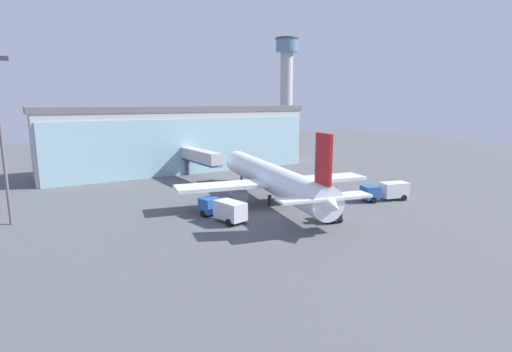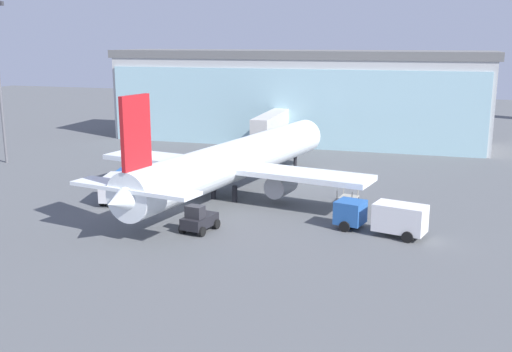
{
  "view_description": "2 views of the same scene",
  "coord_description": "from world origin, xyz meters",
  "views": [
    {
      "loc": [
        -27.87,
        -42.46,
        14.68
      ],
      "look_at": [
        -0.04,
        6.6,
        4.14
      ],
      "focal_mm": 28.0,
      "sensor_mm": 36.0,
      "label": 1
    },
    {
      "loc": [
        22.94,
        -48.17,
        15.38
      ],
      "look_at": [
        4.89,
        6.19,
        2.24
      ],
      "focal_mm": 42.0,
      "sensor_mm": 36.0,
      "label": 2
    }
  ],
  "objects": [
    {
      "name": "airplane",
      "position": [
        2.58,
        6.47,
        3.55
      ],
      "size": [
        28.86,
        37.71,
        11.29
      ],
      "rotation": [
        0.0,
        0.0,
        1.4
      ],
      "color": "white",
      "rests_on": "ground"
    },
    {
      "name": "terminal_building",
      "position": [
        0.0,
        40.45,
        6.87
      ],
      "size": [
        57.07,
        14.06,
        13.73
      ],
      "rotation": [
        0.0,
        0.0,
        0.02
      ],
      "color": "#B3B3B3",
      "rests_on": "ground"
    },
    {
      "name": "jet_bridge",
      "position": [
        -0.2,
        28.4,
        4.32
      ],
      "size": [
        3.13,
        14.69,
        5.68
      ],
      "rotation": [
        0.0,
        0.0,
        1.63
      ],
      "color": "beige",
      "rests_on": "ground"
    },
    {
      "name": "baggage_cart",
      "position": [
        13.86,
        6.93,
        0.5
      ],
      "size": [
        1.85,
        2.94,
        1.5
      ],
      "rotation": [
        0.0,
        0.0,
        4.62
      ],
      "color": "#9E998C",
      "rests_on": "ground"
    },
    {
      "name": "safety_cone_nose",
      "position": [
        4.5,
        -2.92,
        0.28
      ],
      "size": [
        0.36,
        0.36,
        0.55
      ],
      "primitive_type": "cone",
      "color": "orange",
      "rests_on": "ground"
    },
    {
      "name": "control_tower",
      "position": [
        50.1,
        73.92,
        21.33
      ],
      "size": [
        7.84,
        7.84,
        35.67
      ],
      "color": "#B0B0B0",
      "rests_on": "ground"
    },
    {
      "name": "ground",
      "position": [
        0.0,
        0.0,
        0.0
      ],
      "size": [
        240.0,
        240.0,
        0.0
      ],
      "primitive_type": "plane",
      "color": "#545659"
    },
    {
      "name": "catering_truck",
      "position": [
        -7.59,
        1.57,
        1.47
      ],
      "size": [
        3.9,
        7.61,
        2.65
      ],
      "rotation": [
        0.0,
        0.0,
        1.81
      ],
      "color": "#2659A5",
      "rests_on": "ground"
    },
    {
      "name": "safety_cone_wingtip",
      "position": [
        -11.09,
        5.97,
        0.28
      ],
      "size": [
        0.36,
        0.36,
        0.55
      ],
      "primitive_type": "cone",
      "color": "orange",
      "rests_on": "ground"
    },
    {
      "name": "apron_light_mast",
      "position": [
        -30.79,
        12.73,
        11.66
      ],
      "size": [
        3.2,
        0.4,
        19.78
      ],
      "color": "#59595E",
      "rests_on": "ground"
    },
    {
      "name": "fuel_truck",
      "position": [
        18.14,
        -1.18,
        1.47
      ],
      "size": [
        7.6,
        3.76,
        2.65
      ],
      "rotation": [
        0.0,
        0.0,
        2.92
      ],
      "color": "#2659A5",
      "rests_on": "ground"
    },
    {
      "name": "pushback_tug",
      "position": [
        3.77,
        -5.26,
        0.97
      ],
      "size": [
        2.61,
        3.45,
        2.3
      ],
      "rotation": [
        0.0,
        0.0,
        1.41
      ],
      "color": "black",
      "rests_on": "ground"
    }
  ]
}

